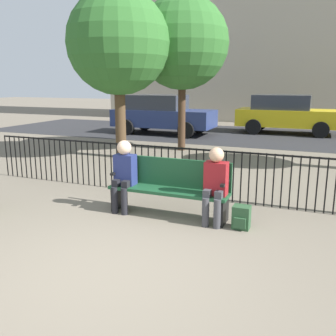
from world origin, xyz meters
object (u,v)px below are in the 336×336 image
tree_2 (118,43)px  parked_car_0 (162,114)px  seated_person_1 (215,181)px  tree_1 (182,43)px  seated_person_0 (124,171)px  park_bench (170,185)px  backpack (241,217)px  parked_car_2 (287,114)px

tree_2 → parked_car_0: bearing=100.1°
seated_person_1 → tree_1: bearing=114.8°
parked_car_0 → tree_1: bearing=-57.4°
seated_person_1 → tree_2: 6.18m
seated_person_1 → seated_person_0: bearing=180.0°
park_bench → tree_1: tree_1 is taller
backpack → tree_2: 6.69m
seated_person_0 → backpack: bearing=-1.3°
seated_person_1 → tree_1: (-2.71, 5.85, 2.61)m
park_bench → seated_person_0: bearing=-170.4°
backpack → parked_car_2: size_ratio=0.08×
seated_person_0 → parked_car_0: (-3.25, 9.15, 0.15)m
tree_1 → parked_car_0: size_ratio=1.12×
tree_2 → seated_person_1: bearing=-46.1°
tree_1 → parked_car_2: (2.71, 5.39, -2.44)m
parked_car_2 → park_bench: bearing=-94.1°
park_bench → backpack: size_ratio=5.68×
seated_person_0 → tree_2: 5.32m
tree_1 → seated_person_0: bearing=-79.0°
seated_person_1 → tree_1: tree_1 is taller
tree_1 → parked_car_0: bearing=122.6°
park_bench → seated_person_0: size_ratio=1.65×
backpack → tree_1: tree_1 is taller
tree_1 → parked_car_0: tree_1 is taller
seated_person_1 → park_bench: bearing=170.6°
park_bench → parked_car_2: bearing=85.9°
backpack → tree_1: bearing=118.0°
park_bench → parked_car_2: 11.14m
park_bench → seated_person_0: seated_person_0 is taller
parked_car_2 → seated_person_0: bearing=-98.0°
tree_1 → backpack: bearing=-62.0°
backpack → tree_2: (-4.34, 4.12, 2.99)m
tree_2 → parked_car_0: (-0.90, 5.07, -2.32)m
parked_car_2 → tree_2: bearing=-118.7°
park_bench → seated_person_0: 0.81m
backpack → tree_2: size_ratio=0.08×
seated_person_1 → tree_2: tree_2 is taller
seated_person_0 → tree_2: size_ratio=0.26×
park_bench → parked_car_0: bearing=114.1°
tree_2 → parked_car_2: size_ratio=1.10×
seated_person_1 → backpack: (0.43, -0.04, -0.50)m
seated_person_1 → parked_car_2: bearing=90.0°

